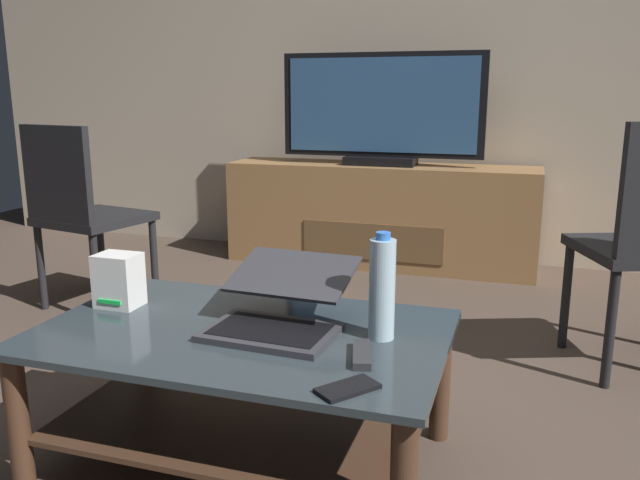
# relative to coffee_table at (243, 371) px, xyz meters

# --- Properties ---
(ground_plane) EXTENTS (7.68, 7.68, 0.00)m
(ground_plane) POSITION_rel_coffee_table_xyz_m (0.11, 0.14, -0.28)
(ground_plane) COLOR #4C3D33
(back_wall) EXTENTS (6.40, 0.12, 2.80)m
(back_wall) POSITION_rel_coffee_table_xyz_m (0.11, 2.61, 1.12)
(back_wall) COLOR #B2A38C
(back_wall) RESTS_ON ground
(coffee_table) EXTENTS (1.13, 0.71, 0.41)m
(coffee_table) POSITION_rel_coffee_table_xyz_m (0.00, 0.00, 0.00)
(coffee_table) COLOR #2D383D
(coffee_table) RESTS_ON ground
(media_cabinet) EXTENTS (1.88, 0.43, 0.62)m
(media_cabinet) POSITION_rel_coffee_table_xyz_m (-0.12, 2.29, 0.03)
(media_cabinet) COLOR olive
(media_cabinet) RESTS_ON ground
(television) EXTENTS (1.21, 0.20, 0.66)m
(television) POSITION_rel_coffee_table_xyz_m (-0.12, 2.27, 0.66)
(television) COLOR black
(television) RESTS_ON media_cabinet
(side_chair) EXTENTS (0.52, 0.52, 0.90)m
(side_chair) POSITION_rel_coffee_table_xyz_m (-1.30, 1.00, 0.23)
(side_chair) COLOR black
(side_chair) RESTS_ON ground
(laptop) EXTENTS (0.37, 0.41, 0.17)m
(laptop) POSITION_rel_coffee_table_xyz_m (0.10, 0.04, 0.19)
(laptop) COLOR #333338
(laptop) RESTS_ON coffee_table
(router_box) EXTENTS (0.13, 0.11, 0.16)m
(router_box) POSITION_rel_coffee_table_xyz_m (-0.44, 0.07, 0.21)
(router_box) COLOR white
(router_box) RESTS_ON coffee_table
(water_bottle_near) EXTENTS (0.07, 0.07, 0.29)m
(water_bottle_near) POSITION_rel_coffee_table_xyz_m (0.38, 0.06, 0.26)
(water_bottle_near) COLOR silver
(water_bottle_near) RESTS_ON coffee_table
(cell_phone) EXTENTS (0.14, 0.15, 0.01)m
(cell_phone) POSITION_rel_coffee_table_xyz_m (0.38, -0.27, 0.13)
(cell_phone) COLOR black
(cell_phone) RESTS_ON coffee_table
(tv_remote) EXTENTS (0.08, 0.17, 0.02)m
(tv_remote) POSITION_rel_coffee_table_xyz_m (0.37, -0.09, 0.14)
(tv_remote) COLOR #2D2D30
(tv_remote) RESTS_ON coffee_table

